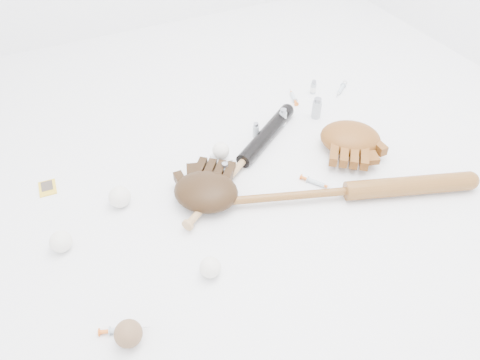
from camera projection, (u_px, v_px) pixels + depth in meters
name	position (u px, v px, depth m)	size (l,w,h in m)	color
bat_dark	(244.00, 160.00, 1.85)	(0.84, 0.06, 0.06)	black
bat_wood	(348.00, 191.00, 1.72)	(0.99, 0.07, 0.07)	brown
glove_dark	(206.00, 191.00, 1.69)	(0.28, 0.28, 0.10)	black
glove_tan	(350.00, 138.00, 1.92)	(0.29, 0.29, 0.11)	brown
trading_card	(47.00, 188.00, 1.78)	(0.06, 0.09, 0.00)	gold
pedestal	(221.00, 160.00, 1.87)	(0.07, 0.07, 0.04)	white
baseball_on_pedestal	(221.00, 150.00, 1.83)	(0.07, 0.07, 0.07)	white
baseball_left	(61.00, 242.00, 1.54)	(0.07, 0.07, 0.07)	white
baseball_upper	(120.00, 197.00, 1.69)	(0.08, 0.08, 0.08)	white
baseball_mid	(210.00, 267.00, 1.47)	(0.07, 0.07, 0.07)	white
baseball_aged	(128.00, 334.00, 1.30)	(0.08, 0.08, 0.08)	brown
syringe_0	(123.00, 330.00, 1.34)	(0.16, 0.03, 0.02)	#ADBCC6
syringe_1	(215.00, 194.00, 1.74)	(0.14, 0.02, 0.02)	#ADBCC6
syringe_2	(293.00, 97.00, 2.22)	(0.15, 0.03, 0.02)	#ADBCC6
syringe_3	(316.00, 183.00, 1.79)	(0.15, 0.03, 0.02)	#ADBCC6
syringe_4	(341.00, 89.00, 2.27)	(0.17, 0.03, 0.02)	#ADBCC6
vial_0	(256.00, 130.00, 1.99)	(0.03, 0.03, 0.07)	#A9B2B9
vial_1	(313.00, 87.00, 2.24)	(0.03, 0.03, 0.07)	#A9B2B9
vial_2	(283.00, 117.00, 2.05)	(0.03, 0.03, 0.08)	#A9B2B9
vial_3	(317.00, 108.00, 2.09)	(0.04, 0.04, 0.10)	#A9B2B9
vial_4	(225.00, 171.00, 1.79)	(0.03, 0.03, 0.08)	#A9B2B9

